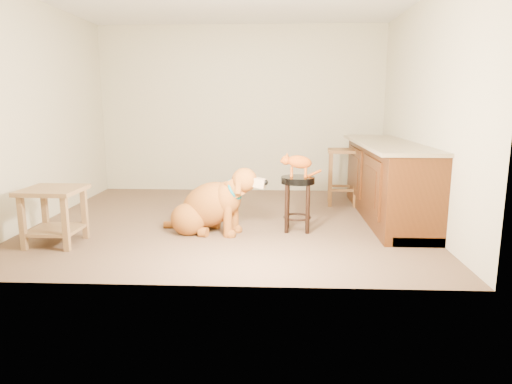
{
  "coord_description": "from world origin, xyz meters",
  "views": [
    {
      "loc": [
        0.58,
        -5.35,
        1.42
      ],
      "look_at": [
        0.35,
        -0.45,
        0.45
      ],
      "focal_mm": 32.0,
      "sensor_mm": 36.0,
      "label": 1
    }
  ],
  "objects_px": {
    "wood_stool": "(342,176)",
    "tabby_kitten": "(297,163)",
    "padded_stool": "(298,193)",
    "side_table": "(54,207)",
    "golden_retriever": "(210,206)"
  },
  "relations": [
    {
      "from": "side_table",
      "to": "tabby_kitten",
      "type": "xyz_separation_m",
      "value": [
        2.46,
        0.62,
        0.39
      ]
    },
    {
      "from": "padded_stool",
      "to": "side_table",
      "type": "xyz_separation_m",
      "value": [
        -2.47,
        -0.61,
        -0.05
      ]
    },
    {
      "from": "wood_stool",
      "to": "side_table",
      "type": "bearing_deg",
      "value": -147.74
    },
    {
      "from": "tabby_kitten",
      "to": "padded_stool",
      "type": "bearing_deg",
      "value": -5.72
    },
    {
      "from": "side_table",
      "to": "padded_stool",
      "type": "bearing_deg",
      "value": 13.99
    },
    {
      "from": "wood_stool",
      "to": "tabby_kitten",
      "type": "relative_size",
      "value": 1.67
    },
    {
      "from": "side_table",
      "to": "golden_retriever",
      "type": "height_order",
      "value": "golden_retriever"
    },
    {
      "from": "wood_stool",
      "to": "golden_retriever",
      "type": "height_order",
      "value": "wood_stool"
    },
    {
      "from": "golden_retriever",
      "to": "tabby_kitten",
      "type": "bearing_deg",
      "value": 22.74
    },
    {
      "from": "padded_stool",
      "to": "side_table",
      "type": "bearing_deg",
      "value": -166.01
    },
    {
      "from": "golden_retriever",
      "to": "tabby_kitten",
      "type": "xyz_separation_m",
      "value": [
        0.95,
        0.13,
        0.47
      ]
    },
    {
      "from": "tabby_kitten",
      "to": "wood_stool",
      "type": "bearing_deg",
      "value": 66.66
    },
    {
      "from": "wood_stool",
      "to": "side_table",
      "type": "height_order",
      "value": "wood_stool"
    },
    {
      "from": "side_table",
      "to": "tabby_kitten",
      "type": "relative_size",
      "value": 1.24
    },
    {
      "from": "wood_stool",
      "to": "golden_retriever",
      "type": "bearing_deg",
      "value": -137.63
    }
  ]
}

